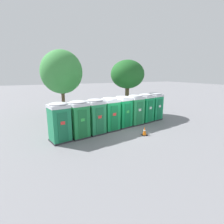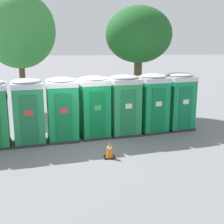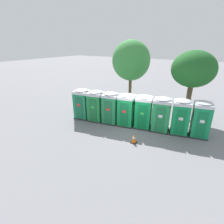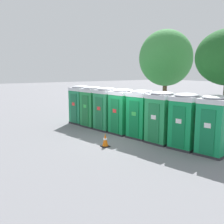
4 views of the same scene
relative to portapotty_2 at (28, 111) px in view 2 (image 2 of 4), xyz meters
The scene contains 10 objects.
ground_plane 2.36m from the portapotty_2, ahead, with size 120.00×120.00×0.00m, color slate.
portapotty_2 is the anchor object (origin of this frame).
portapotty_3 1.31m from the portapotty_2, 12.29° to the left, with size 1.38×1.38×2.54m.
portapotty_4 2.61m from the portapotty_2, 12.97° to the left, with size 1.41×1.43×2.54m.
portapotty_5 3.92m from the portapotty_2, 11.80° to the left, with size 1.42×1.40×2.54m.
portapotty_6 5.23m from the portapotty_2, 11.99° to the left, with size 1.41×1.43×2.54m.
portapotty_7 6.53m from the portapotty_2, 12.28° to the left, with size 1.40×1.42×2.54m.
street_tree_0 7.15m from the portapotty_2, 40.01° to the left, with size 3.39×3.39×5.61m.
street_tree_1 6.70m from the portapotty_2, 101.67° to the left, with size 3.88×3.88×6.43m.
traffic_cone 3.63m from the portapotty_2, 31.97° to the right, with size 0.36×0.36×0.64m.
Camera 2 is at (0.08, -11.98, 4.06)m, focal length 50.00 mm.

